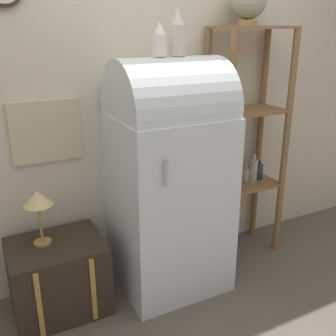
{
  "coord_description": "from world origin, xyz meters",
  "views": [
    {
      "loc": [
        -1.13,
        -1.96,
        1.76
      ],
      "look_at": [
        -0.01,
        0.23,
        0.88
      ],
      "focal_mm": 42.0,
      "sensor_mm": 36.0,
      "label": 1
    }
  ],
  "objects_px": {
    "desk_lamp": "(38,201)",
    "globe": "(249,1)",
    "suitcase_trunk": "(58,276)",
    "vase_center": "(177,34)",
    "vase_left": "(160,41)",
    "refrigerator": "(169,174)"
  },
  "relations": [
    {
      "from": "globe",
      "to": "desk_lamp",
      "type": "height_order",
      "value": "globe"
    },
    {
      "from": "suitcase_trunk",
      "to": "vase_center",
      "type": "height_order",
      "value": "vase_center"
    },
    {
      "from": "suitcase_trunk",
      "to": "vase_center",
      "type": "distance_m",
      "value": 1.7
    },
    {
      "from": "suitcase_trunk",
      "to": "globe",
      "type": "distance_m",
      "value": 2.25
    },
    {
      "from": "refrigerator",
      "to": "vase_left",
      "type": "distance_m",
      "value": 0.86
    },
    {
      "from": "globe",
      "to": "desk_lamp",
      "type": "bearing_deg",
      "value": -177.54
    },
    {
      "from": "globe",
      "to": "refrigerator",
      "type": "bearing_deg",
      "value": -167.44
    },
    {
      "from": "vase_left",
      "to": "vase_center",
      "type": "relative_size",
      "value": 0.72
    },
    {
      "from": "globe",
      "to": "vase_left",
      "type": "distance_m",
      "value": 0.82
    },
    {
      "from": "suitcase_trunk",
      "to": "vase_center",
      "type": "relative_size",
      "value": 2.11
    },
    {
      "from": "desk_lamp",
      "to": "globe",
      "type": "bearing_deg",
      "value": 2.46
    },
    {
      "from": "suitcase_trunk",
      "to": "globe",
      "type": "relative_size",
      "value": 1.98
    },
    {
      "from": "refrigerator",
      "to": "suitcase_trunk",
      "type": "distance_m",
      "value": 0.98
    },
    {
      "from": "globe",
      "to": "vase_center",
      "type": "bearing_deg",
      "value": -166.64
    },
    {
      "from": "refrigerator",
      "to": "vase_center",
      "type": "distance_m",
      "value": 0.9
    },
    {
      "from": "vase_left",
      "to": "vase_center",
      "type": "xyz_separation_m",
      "value": [
        0.13,
        0.02,
        0.04
      ]
    },
    {
      "from": "refrigerator",
      "to": "vase_center",
      "type": "bearing_deg",
      "value": 3.41
    },
    {
      "from": "suitcase_trunk",
      "to": "globe",
      "type": "bearing_deg",
      "value": 4.04
    },
    {
      "from": "refrigerator",
      "to": "suitcase_trunk",
      "type": "xyz_separation_m",
      "value": [
        -0.78,
        0.05,
        -0.59
      ]
    },
    {
      "from": "suitcase_trunk",
      "to": "vase_left",
      "type": "bearing_deg",
      "value": -5.12
    },
    {
      "from": "refrigerator",
      "to": "globe",
      "type": "distance_m",
      "value": 1.31
    },
    {
      "from": "globe",
      "to": "desk_lamp",
      "type": "relative_size",
      "value": 0.83
    }
  ]
}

